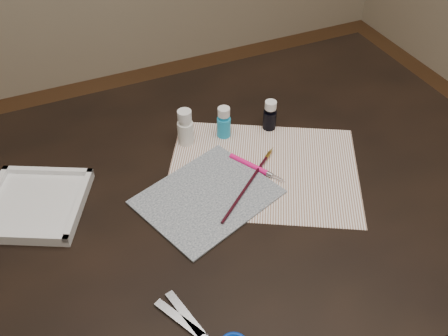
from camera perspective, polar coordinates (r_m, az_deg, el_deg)
name	(u,v)px	position (r m, az deg, el deg)	size (l,w,h in m)	color
table	(224,289)	(1.33, 0.00, -13.70)	(1.30, 0.90, 0.75)	black
paper	(263,170)	(1.07, 4.51, -0.21)	(0.40, 0.31, 0.00)	white
canvas	(207,197)	(1.01, -1.93, -3.32)	(0.26, 0.20, 0.00)	#101E33
paint_bottle_white	(185,127)	(1.12, -4.45, 4.67)	(0.04, 0.04, 0.09)	white
paint_bottle_cyan	(224,122)	(1.14, -0.02, 5.25)	(0.03, 0.03, 0.08)	#1D9DD1
paint_bottle_navy	(270,115)	(1.16, 5.27, 6.03)	(0.03, 0.03, 0.07)	black
paintbrush	(250,182)	(1.03, 2.97, -1.59)	(0.25, 0.01, 0.01)	black
craft_knife	(257,168)	(1.07, 3.84, -0.05)	(0.14, 0.01, 0.01)	#FF147C
scissors	(194,334)	(0.83, -3.48, -18.39)	(0.19, 0.10, 0.01)	silver
palette_tray	(35,204)	(1.05, -20.84, -3.83)	(0.19, 0.19, 0.02)	white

